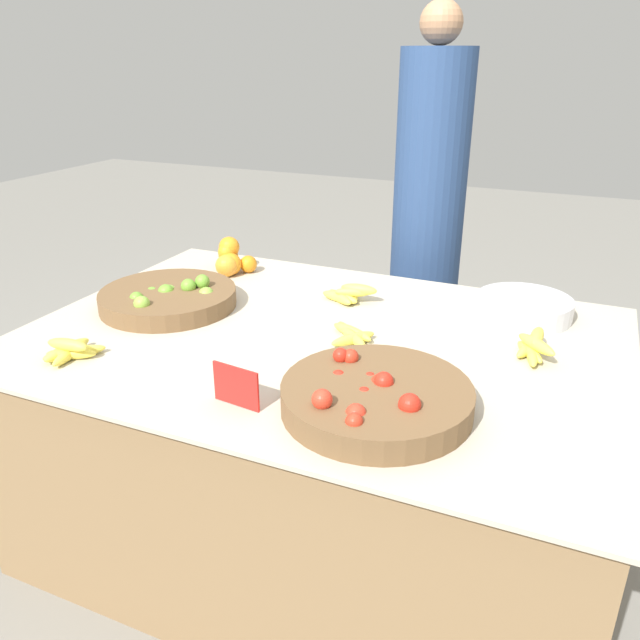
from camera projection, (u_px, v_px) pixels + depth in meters
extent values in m
plane|color=gray|center=(320.00, 528.00, 2.08)|extent=(12.00, 12.00, 0.00)
cube|color=olive|center=(320.00, 440.00, 1.94)|extent=(1.62, 1.13, 0.69)
cube|color=#BCB29E|center=(320.00, 338.00, 1.80)|extent=(1.69, 1.18, 0.01)
cylinder|color=brown|center=(168.00, 298.00, 2.00)|extent=(0.43, 0.43, 0.06)
sphere|color=#6BA333|center=(153.00, 295.00, 2.01)|extent=(0.05, 0.05, 0.05)
sphere|color=#89BC42|center=(142.00, 304.00, 1.87)|extent=(0.05, 0.05, 0.05)
sphere|color=#6BA333|center=(137.00, 299.00, 1.94)|extent=(0.04, 0.04, 0.04)
sphere|color=#6BA333|center=(166.00, 292.00, 1.99)|extent=(0.05, 0.05, 0.05)
sphere|color=#6BA333|center=(202.00, 282.00, 2.01)|extent=(0.05, 0.05, 0.05)
sphere|color=#7AB238|center=(168.00, 284.00, 2.11)|extent=(0.05, 0.05, 0.05)
sphere|color=#6BA333|center=(188.00, 286.00, 1.99)|extent=(0.05, 0.05, 0.05)
sphere|color=#89BC42|center=(206.00, 295.00, 1.98)|extent=(0.05, 0.05, 0.05)
sphere|color=#89BC42|center=(169.00, 293.00, 2.02)|extent=(0.06, 0.06, 0.06)
cylinder|color=brown|center=(376.00, 398.00, 1.41)|extent=(0.44, 0.44, 0.06)
sphere|color=red|center=(372.00, 410.00, 1.35)|extent=(0.04, 0.04, 0.04)
sphere|color=red|center=(435.00, 417.00, 1.33)|extent=(0.04, 0.04, 0.04)
sphere|color=red|center=(340.00, 355.00, 1.52)|extent=(0.04, 0.04, 0.04)
sphere|color=red|center=(381.00, 384.00, 1.43)|extent=(0.05, 0.05, 0.05)
sphere|color=red|center=(338.00, 378.00, 1.47)|extent=(0.04, 0.04, 0.04)
sphere|color=red|center=(354.00, 422.00, 1.27)|extent=(0.04, 0.04, 0.04)
sphere|color=red|center=(410.00, 405.00, 1.32)|extent=(0.05, 0.05, 0.05)
sphere|color=red|center=(322.00, 399.00, 1.32)|extent=(0.05, 0.05, 0.05)
sphere|color=red|center=(364.00, 395.00, 1.39)|extent=(0.04, 0.04, 0.04)
sphere|color=red|center=(350.00, 357.00, 1.52)|extent=(0.04, 0.04, 0.04)
sphere|color=red|center=(370.00, 380.00, 1.46)|extent=(0.04, 0.04, 0.04)
sphere|color=red|center=(384.00, 382.00, 1.42)|extent=(0.05, 0.05, 0.05)
sphere|color=red|center=(389.00, 390.00, 1.42)|extent=(0.04, 0.04, 0.04)
sphere|color=red|center=(356.00, 414.00, 1.30)|extent=(0.05, 0.05, 0.05)
sphere|color=red|center=(397.00, 430.00, 1.29)|extent=(0.05, 0.05, 0.05)
sphere|color=orange|center=(228.00, 256.00, 2.38)|extent=(0.08, 0.08, 0.08)
sphere|color=orange|center=(227.00, 266.00, 2.26)|extent=(0.08, 0.08, 0.08)
sphere|color=orange|center=(248.00, 264.00, 2.31)|extent=(0.06, 0.06, 0.06)
sphere|color=orange|center=(230.00, 264.00, 2.28)|extent=(0.08, 0.08, 0.08)
sphere|color=orange|center=(229.00, 247.00, 2.30)|extent=(0.08, 0.08, 0.08)
sphere|color=orange|center=(227.00, 252.00, 2.29)|extent=(0.06, 0.06, 0.06)
cylinder|color=silver|center=(524.00, 307.00, 1.92)|extent=(0.29, 0.29, 0.06)
cube|color=red|center=(236.00, 386.00, 1.42)|extent=(0.13, 0.02, 0.10)
ellipsoid|color=#EFDB4C|center=(352.00, 332.00, 1.78)|extent=(0.15, 0.09, 0.03)
ellipsoid|color=#EFDB4C|center=(354.00, 336.00, 1.76)|extent=(0.13, 0.12, 0.03)
ellipsoid|color=#EFDB4C|center=(348.00, 332.00, 1.79)|extent=(0.12, 0.13, 0.03)
ellipsoid|color=#EFDB4C|center=(353.00, 339.00, 1.74)|extent=(0.11, 0.13, 0.03)
ellipsoid|color=#EFDB4C|center=(82.00, 351.00, 1.67)|extent=(0.10, 0.11, 0.03)
ellipsoid|color=#EFDB4C|center=(67.00, 350.00, 1.67)|extent=(0.05, 0.15, 0.03)
ellipsoid|color=#EFDB4C|center=(71.00, 354.00, 1.66)|extent=(0.13, 0.08, 0.03)
ellipsoid|color=#EFDB4C|center=(68.00, 353.00, 1.66)|extent=(0.09, 0.13, 0.03)
ellipsoid|color=#EFDB4C|center=(71.00, 353.00, 1.66)|extent=(0.06, 0.16, 0.03)
ellipsoid|color=#EFDB4C|center=(69.00, 345.00, 1.65)|extent=(0.12, 0.03, 0.03)
ellipsoid|color=#EFDB4C|center=(67.00, 345.00, 1.64)|extent=(0.12, 0.05, 0.03)
ellipsoid|color=#EFDB4C|center=(530.00, 352.00, 1.67)|extent=(0.10, 0.12, 0.03)
ellipsoid|color=#EFDB4C|center=(532.00, 353.00, 1.66)|extent=(0.05, 0.16, 0.03)
ellipsoid|color=#EFDB4C|center=(528.00, 349.00, 1.68)|extent=(0.07, 0.13, 0.03)
ellipsoid|color=#EFDB4C|center=(536.00, 344.00, 1.65)|extent=(0.12, 0.12, 0.03)
ellipsoid|color=#EFDB4C|center=(537.00, 337.00, 1.68)|extent=(0.04, 0.12, 0.04)
ellipsoid|color=#EFDB4C|center=(340.00, 297.00, 2.04)|extent=(0.14, 0.07, 0.03)
ellipsoid|color=#EFDB4C|center=(354.00, 295.00, 2.07)|extent=(0.07, 0.14, 0.03)
ellipsoid|color=#EFDB4C|center=(340.00, 297.00, 2.04)|extent=(0.13, 0.11, 0.03)
ellipsoid|color=#EFDB4C|center=(359.00, 289.00, 2.02)|extent=(0.12, 0.04, 0.04)
ellipsoid|color=#EFDB4C|center=(353.00, 292.00, 2.02)|extent=(0.12, 0.06, 0.03)
cylinder|color=navy|center=(426.00, 244.00, 2.54)|extent=(0.28, 0.28, 1.48)
sphere|color=#A87A56|center=(441.00, 22.00, 2.22)|extent=(0.16, 0.16, 0.16)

